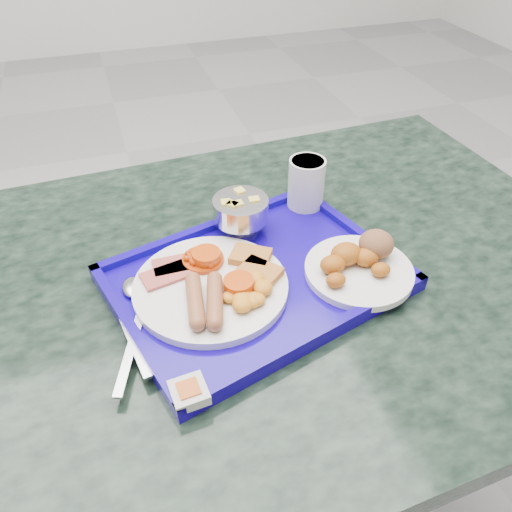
{
  "coord_description": "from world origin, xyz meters",
  "views": [
    {
      "loc": [
        -0.09,
        -1.07,
        1.23
      ],
      "look_at": [
        0.08,
        -0.55,
        0.78
      ],
      "focal_mm": 35.0,
      "sensor_mm": 36.0,
      "label": 1
    }
  ],
  "objects_px": {
    "tray": "(256,279)",
    "fruit_bowl": "(241,210)",
    "main_plate": "(216,285)",
    "juice_cup": "(306,182)",
    "table": "(249,350)",
    "bread_plate": "(360,263)"
  },
  "relations": [
    {
      "from": "table",
      "to": "fruit_bowl",
      "type": "height_order",
      "value": "fruit_bowl"
    },
    {
      "from": "bread_plate",
      "to": "main_plate",
      "type": "bearing_deg",
      "value": 173.24
    },
    {
      "from": "table",
      "to": "juice_cup",
      "type": "relative_size",
      "value": 13.79
    },
    {
      "from": "juice_cup",
      "to": "tray",
      "type": "bearing_deg",
      "value": -132.52
    },
    {
      "from": "tray",
      "to": "fruit_bowl",
      "type": "height_order",
      "value": "fruit_bowl"
    },
    {
      "from": "table",
      "to": "fruit_bowl",
      "type": "distance_m",
      "value": 0.26
    },
    {
      "from": "tray",
      "to": "main_plate",
      "type": "bearing_deg",
      "value": -170.9
    },
    {
      "from": "main_plate",
      "to": "tray",
      "type": "bearing_deg",
      "value": 9.1
    },
    {
      "from": "fruit_bowl",
      "to": "tray",
      "type": "bearing_deg",
      "value": -96.07
    },
    {
      "from": "bread_plate",
      "to": "juice_cup",
      "type": "relative_size",
      "value": 1.84
    },
    {
      "from": "tray",
      "to": "juice_cup",
      "type": "distance_m",
      "value": 0.22
    },
    {
      "from": "tray",
      "to": "fruit_bowl",
      "type": "xyz_separation_m",
      "value": [
        0.01,
        0.12,
        0.05
      ]
    },
    {
      "from": "table",
      "to": "tray",
      "type": "bearing_deg",
      "value": -84.4
    },
    {
      "from": "main_plate",
      "to": "juice_cup",
      "type": "height_order",
      "value": "juice_cup"
    },
    {
      "from": "table",
      "to": "juice_cup",
      "type": "bearing_deg",
      "value": 40.94
    },
    {
      "from": "tray",
      "to": "fruit_bowl",
      "type": "distance_m",
      "value": 0.13
    },
    {
      "from": "main_plate",
      "to": "bread_plate",
      "type": "distance_m",
      "value": 0.21
    },
    {
      "from": "bread_plate",
      "to": "table",
      "type": "bearing_deg",
      "value": 157.16
    },
    {
      "from": "juice_cup",
      "to": "bread_plate",
      "type": "bearing_deg",
      "value": -87.41
    },
    {
      "from": "bread_plate",
      "to": "fruit_bowl",
      "type": "height_order",
      "value": "fruit_bowl"
    },
    {
      "from": "bread_plate",
      "to": "juice_cup",
      "type": "bearing_deg",
      "value": 92.59
    },
    {
      "from": "table",
      "to": "tray",
      "type": "height_order",
      "value": "tray"
    }
  ]
}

